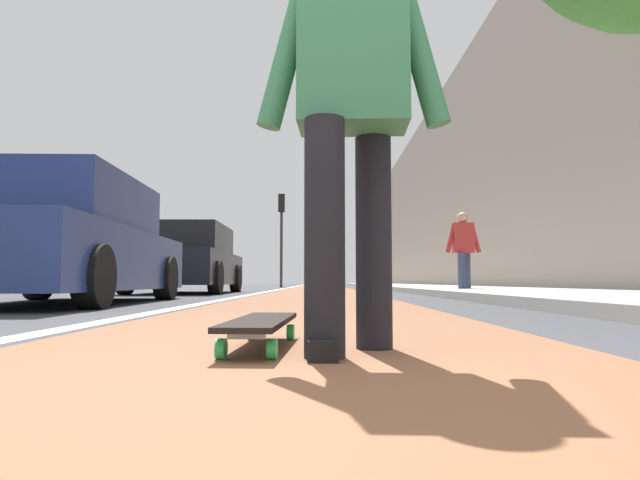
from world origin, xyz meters
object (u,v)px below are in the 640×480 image
(skater_person, at_px, (352,97))
(parked_car_near, at_px, (60,244))
(skateboard, at_px, (261,324))
(parked_car_mid, at_px, (187,260))
(pedestrian_distant, at_px, (463,247))
(traffic_light, at_px, (281,223))

(skater_person, relative_size, parked_car_near, 0.38)
(skateboard, height_order, parked_car_mid, parked_car_mid)
(parked_car_near, distance_m, parked_car_mid, 5.79)
(parked_car_near, bearing_deg, skater_person, -144.13)
(parked_car_near, bearing_deg, pedestrian_distant, -51.43)
(skateboard, distance_m, parked_car_near, 5.12)
(parked_car_mid, bearing_deg, traffic_light, -5.86)
(parked_car_near, distance_m, traffic_light, 17.85)
(parked_car_near, bearing_deg, skateboard, -146.30)
(parked_car_mid, bearing_deg, pedestrian_distant, -100.18)
(parked_car_mid, relative_size, traffic_light, 1.07)
(traffic_light, distance_m, pedestrian_distant, 13.89)
(parked_car_near, xyz_separation_m, parked_car_mid, (5.79, -0.05, 0.03))
(skater_person, distance_m, traffic_light, 22.21)
(pedestrian_distant, bearing_deg, traffic_light, 19.83)
(skater_person, xyz_separation_m, parked_car_mid, (10.16, 3.12, -0.21))
(skateboard, bearing_deg, pedestrian_distant, -19.14)
(skater_person, bearing_deg, parked_car_near, 35.87)
(parked_car_near, height_order, parked_car_mid, parked_car_mid)
(skateboard, xyz_separation_m, traffic_light, (21.90, 1.56, 2.76))
(skater_person, height_order, traffic_light, traffic_light)
(skater_person, bearing_deg, skateboard, 66.69)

